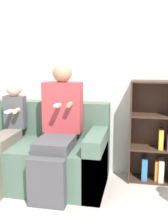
{
  "coord_description": "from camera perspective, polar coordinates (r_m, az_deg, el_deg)",
  "views": [
    {
      "loc": [
        1.13,
        -2.37,
        1.42
      ],
      "look_at": [
        0.55,
        0.55,
        0.83
      ],
      "focal_mm": 45.0,
      "sensor_mm": 36.0,
      "label": 1
    }
  ],
  "objects": [
    {
      "name": "child_seated",
      "position": [
        3.19,
        -15.81,
        -4.33
      ],
      "size": [
        0.25,
        0.79,
        1.15
      ],
      "color": "#70665B",
      "rests_on": "ground_plane"
    },
    {
      "name": "ground_plane",
      "position": [
        2.99,
        -13.16,
        -17.49
      ],
      "size": [
        14.0,
        14.0,
        0.0
      ],
      "primitive_type": "plane",
      "color": "#BCB2A8"
    },
    {
      "name": "bookshelf",
      "position": [
        3.31,
        13.82,
        -5.31
      ],
      "size": [
        0.49,
        0.27,
        1.16
      ],
      "color": "#3D281E",
      "rests_on": "ground_plane"
    },
    {
      "name": "adult_seated",
      "position": [
        2.98,
        -5.29,
        -2.69
      ],
      "size": [
        0.43,
        0.76,
        1.35
      ],
      "color": "#47474C",
      "rests_on": "ground_plane"
    },
    {
      "name": "back_wall",
      "position": [
        3.51,
        -7.65,
        8.76
      ],
      "size": [
        10.0,
        0.06,
        2.55
      ],
      "color": "silver",
      "rests_on": "ground_plane"
    },
    {
      "name": "couch",
      "position": [
        3.35,
        -12.73,
        -8.47
      ],
      "size": [
        1.97,
        0.82,
        0.89
      ],
      "color": "#4C6656",
      "rests_on": "ground_plane"
    }
  ]
}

